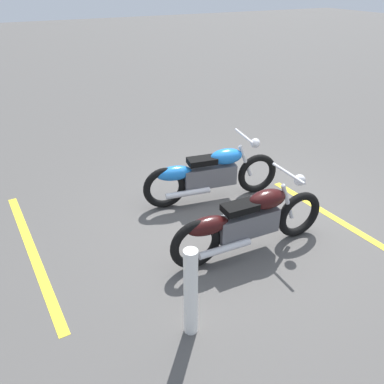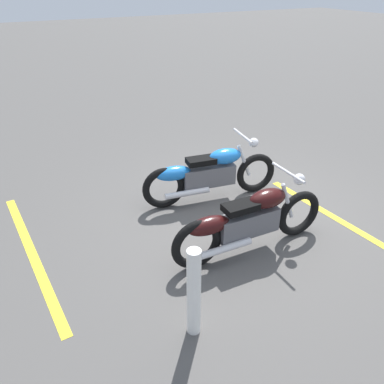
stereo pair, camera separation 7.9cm
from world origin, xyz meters
TOP-DOWN VIEW (x-y plane):
  - ground_plane at (0.00, 0.00)m, footprint 60.00×60.00m
  - motorcycle_bright_foreground at (0.32, -0.70)m, footprint 2.22×0.63m
  - motorcycle_dark_foreground at (0.54, 0.70)m, footprint 2.23×0.62m
  - bollard_post at (1.77, 1.55)m, footprint 0.14×0.14m
  - parking_stripe_near at (-1.12, 0.94)m, footprint 0.34×3.20m
  - parking_stripe_mid at (3.04, -0.54)m, footprint 0.34×3.20m

SIDE VIEW (x-z plane):
  - ground_plane at x=0.00m, z-range 0.00..0.00m
  - parking_stripe_near at x=-1.12m, z-range 0.00..0.01m
  - parking_stripe_mid at x=3.04m, z-range 0.00..0.01m
  - motorcycle_bright_foreground at x=0.32m, z-range -0.06..0.98m
  - motorcycle_dark_foreground at x=0.54m, z-range -0.06..0.98m
  - bollard_post at x=1.77m, z-range 0.00..1.02m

